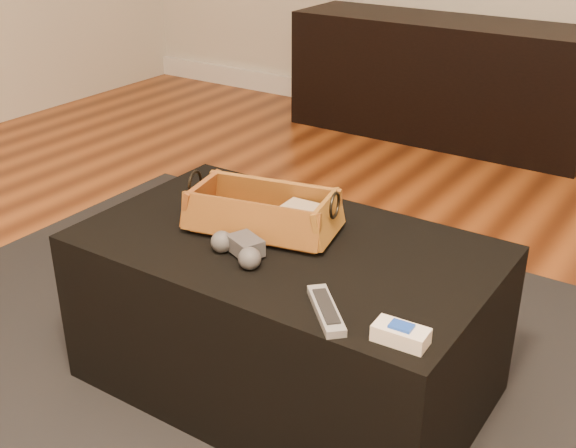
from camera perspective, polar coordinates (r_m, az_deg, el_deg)
The scene contains 11 objects.
floor at distance 1.83m, azimuth -9.36°, elevation -16.99°, with size 5.00×5.50×0.01m, color brown.
baseboard at distance 3.98m, azimuth 18.15°, elevation 7.31°, with size 5.00×0.04×0.12m, color white.
media_cabinet at distance 3.83m, azimuth 11.98°, elevation 11.10°, with size 1.53×0.45×0.60m, color black.
area_rug at distance 1.94m, azimuth -1.01°, elevation -13.23°, with size 2.60×2.00×0.01m, color black.
ottoman at distance 1.85m, azimuth -0.17°, elevation -7.19°, with size 1.00×0.60×0.42m, color black.
tv_remote at distance 1.79m, azimuth -2.73°, elevation 0.13°, with size 0.20×0.04×0.02m, color black.
cloth_bundle at distance 1.78m, azimuth 1.27°, elevation 0.60°, with size 0.10×0.07×0.06m, color tan.
wicker_basket at distance 1.78m, azimuth -2.01°, elevation 0.81°, with size 0.40×0.27×0.13m.
game_controller at distance 1.66m, azimuth -3.86°, elevation -1.92°, with size 0.17×0.12×0.05m.
silver_remote at distance 1.46m, azimuth 3.03°, elevation -6.78°, with size 0.15×0.16×0.02m.
cream_gadget at distance 1.39m, azimuth 8.90°, elevation -8.60°, with size 0.11×0.06×0.04m.
Camera 1 is at (0.97, -0.95, 1.22)m, focal length 45.00 mm.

